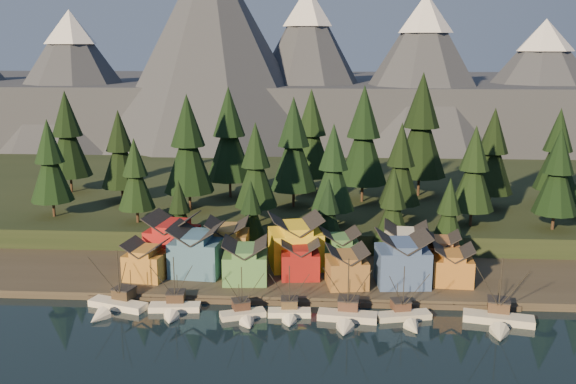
# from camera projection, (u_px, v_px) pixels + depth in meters

# --- Properties ---
(ground) EXTENTS (500.00, 500.00, 0.00)m
(ground) POSITION_uv_depth(u_px,v_px,m) (296.00, 342.00, 104.01)
(ground) COLOR black
(ground) RESTS_ON ground
(shore_strip) EXTENTS (400.00, 50.00, 1.50)m
(shore_strip) POSITION_uv_depth(u_px,v_px,m) (305.00, 258.00, 142.74)
(shore_strip) COLOR #352F27
(shore_strip) RESTS_ON ground
(hillside) EXTENTS (420.00, 100.00, 6.00)m
(hillside) POSITION_uv_depth(u_px,v_px,m) (311.00, 196.00, 190.84)
(hillside) COLOR black
(hillside) RESTS_ON ground
(dock) EXTENTS (80.00, 4.00, 1.00)m
(dock) POSITION_uv_depth(u_px,v_px,m) (301.00, 300.00, 119.94)
(dock) COLOR #463D32
(dock) RESTS_ON ground
(mountain_ridge) EXTENTS (560.00, 190.00, 90.00)m
(mountain_ridge) POSITION_uv_depth(u_px,v_px,m) (310.00, 89.00, 306.07)
(mountain_ridge) COLOR #3F4552
(mountain_ridge) RESTS_ON ground
(boat_0) EXTENTS (11.72, 12.19, 12.02)m
(boat_0) POSITION_uv_depth(u_px,v_px,m) (113.00, 299.00, 115.94)
(boat_0) COLOR white
(boat_0) RESTS_ON ground
(boat_1) EXTENTS (9.63, 10.36, 11.10)m
(boat_1) POSITION_uv_depth(u_px,v_px,m) (174.00, 301.00, 115.02)
(boat_1) COLOR white
(boat_1) RESTS_ON ground
(boat_2) EXTENTS (8.60, 9.10, 10.19)m
(boat_2) POSITION_uv_depth(u_px,v_px,m) (244.00, 308.00, 112.31)
(boat_2) COLOR silver
(boat_2) RESTS_ON ground
(boat_3) EXTENTS (7.93, 8.56, 10.17)m
(boat_3) POSITION_uv_depth(u_px,v_px,m) (289.00, 307.00, 112.97)
(boat_3) COLOR white
(boat_3) RESTS_ON ground
(boat_4) EXTENTS (10.93, 11.69, 12.25)m
(boat_4) POSITION_uv_depth(u_px,v_px,m) (347.00, 310.00, 110.91)
(boat_4) COLOR beige
(boat_4) RESTS_ON ground
(boat_5) EXTENTS (10.13, 10.65, 10.57)m
(boat_5) POSITION_uv_depth(u_px,v_px,m) (406.00, 311.00, 111.43)
(boat_5) COLOR beige
(boat_5) RESTS_ON ground
(boat_6) EXTENTS (12.63, 13.33, 12.81)m
(boat_6) POSITION_uv_depth(u_px,v_px,m) (499.00, 313.00, 109.66)
(boat_6) COLOR beige
(boat_6) RESTS_ON ground
(house_front_0) EXTENTS (8.66, 8.31, 7.63)m
(house_front_0) POSITION_uv_depth(u_px,v_px,m) (146.00, 259.00, 127.33)
(house_front_0) COLOR #AD752C
(house_front_0) RESTS_ON shore_strip
(house_front_1) EXTENTS (10.70, 10.34, 10.22)m
(house_front_1) POSITION_uv_depth(u_px,v_px,m) (197.00, 248.00, 129.67)
(house_front_1) COLOR #3A658A
(house_front_1) RESTS_ON shore_strip
(house_front_2) EXTENTS (9.11, 9.17, 8.37)m
(house_front_2) POSITION_uv_depth(u_px,v_px,m) (245.00, 259.00, 125.94)
(house_front_2) COLOR #4B8548
(house_front_2) RESTS_ON shore_strip
(house_front_3) EXTENTS (8.18, 7.86, 7.66)m
(house_front_3) POSITION_uv_depth(u_px,v_px,m) (300.00, 258.00, 128.09)
(house_front_3) COLOR maroon
(house_front_3) RESTS_ON shore_strip
(house_front_4) EXTENTS (8.64, 9.14, 7.65)m
(house_front_4) POSITION_uv_depth(u_px,v_px,m) (347.00, 265.00, 123.59)
(house_front_4) COLOR olive
(house_front_4) RESTS_ON shore_strip
(house_front_5) EXTENTS (10.56, 9.76, 10.30)m
(house_front_5) POSITION_uv_depth(u_px,v_px,m) (403.00, 257.00, 123.95)
(house_front_5) COLOR #3B558C
(house_front_5) RESTS_ON shore_strip
(house_front_6) EXTENTS (8.06, 7.67, 7.61)m
(house_front_6) POSITION_uv_depth(u_px,v_px,m) (453.00, 264.00, 124.66)
(house_front_6) COLOR #A66A2A
(house_front_6) RESTS_ON shore_strip
(house_back_0) EXTENTS (11.12, 10.80, 10.68)m
(house_back_0) POSITION_uv_depth(u_px,v_px,m) (172.00, 238.00, 135.85)
(house_back_0) COLOR maroon
(house_back_0) RESTS_ON shore_strip
(house_back_1) EXTENTS (8.78, 8.88, 9.61)m
(house_back_1) POSITION_uv_depth(u_px,v_px,m) (228.00, 241.00, 135.67)
(house_back_1) COLOR olive
(house_back_1) RESTS_ON shore_strip
(house_back_2) EXTENTS (12.34, 11.70, 11.10)m
(house_back_2) POSITION_uv_depth(u_px,v_px,m) (296.00, 240.00, 133.42)
(house_back_2) COLOR yellow
(house_back_2) RESTS_ON shore_strip
(house_back_3) EXTENTS (8.81, 8.08, 7.98)m
(house_back_3) POSITION_uv_depth(u_px,v_px,m) (340.00, 247.00, 134.23)
(house_back_3) COLOR #427740
(house_back_3) RESTS_ON shore_strip
(house_back_4) EXTENTS (9.48, 9.16, 9.53)m
(house_back_4) POSITION_uv_depth(u_px,v_px,m) (405.00, 245.00, 132.85)
(house_back_4) COLOR silver
(house_back_4) RESTS_ON shore_strip
(house_back_5) EXTENTS (7.74, 7.82, 8.02)m
(house_back_5) POSITION_uv_depth(u_px,v_px,m) (441.00, 251.00, 131.74)
(house_back_5) COLOR #9A6036
(house_back_5) RESTS_ON shore_strip
(tree_hill_0) EXTENTS (10.27, 10.27, 23.93)m
(tree_hill_0) POSITION_uv_depth(u_px,v_px,m) (50.00, 164.00, 154.05)
(tree_hill_0) COLOR #332319
(tree_hill_0) RESTS_ON hillside
(tree_hill_1) EXTENTS (10.53, 10.53, 24.53)m
(tree_hill_1) POSITION_uv_depth(u_px,v_px,m) (120.00, 152.00, 168.80)
(tree_hill_1) COLOR #332319
(tree_hill_1) RESTS_ON hillside
(tree_hill_2) EXTENTS (8.65, 8.65, 20.16)m
(tree_hill_2) POSITION_uv_depth(u_px,v_px,m) (135.00, 177.00, 149.28)
(tree_hill_2) COLOR #332319
(tree_hill_2) RESTS_ON hillside
(tree_hill_3) EXTENTS (12.63, 12.63, 29.41)m
(tree_hill_3) POSITION_uv_depth(u_px,v_px,m) (188.00, 148.00, 159.20)
(tree_hill_3) COLOR #332319
(tree_hill_3) RESTS_ON hillside
(tree_hill_4) EXTENTS (12.99, 12.99, 30.25)m
(tree_hill_4) POSITION_uv_depth(u_px,v_px,m) (229.00, 137.00, 173.19)
(tree_hill_4) COLOR #332319
(tree_hill_4) RESTS_ON hillside
(tree_hill_5) EXTENTS (10.21, 10.21, 23.78)m
(tree_hill_5) POSITION_uv_depth(u_px,v_px,m) (256.00, 168.00, 149.07)
(tree_hill_5) COLOR #332319
(tree_hill_5) RESTS_ON hillside
(tree_hill_6) EXTENTS (12.22, 12.22, 28.47)m
(tree_hill_6) POSITION_uv_depth(u_px,v_px,m) (294.00, 147.00, 162.59)
(tree_hill_6) COLOR #332319
(tree_hill_6) RESTS_ON hillside
(tree_hill_7) EXTENTS (10.24, 10.24, 23.85)m
(tree_hill_7) POSITION_uv_depth(u_px,v_px,m) (333.00, 171.00, 146.02)
(tree_hill_7) COLOR #332319
(tree_hill_7) RESTS_ON hillside
(tree_hill_8) EXTENTS (13.30, 13.30, 30.99)m
(tree_hill_8) POSITION_uv_depth(u_px,v_px,m) (364.00, 139.00, 167.99)
(tree_hill_8) COLOR #332319
(tree_hill_8) RESTS_ON hillside
(tree_hill_9) EXTENTS (10.03, 10.03, 23.36)m
(tree_hill_9) POSITION_uv_depth(u_px,v_px,m) (401.00, 167.00, 151.91)
(tree_hill_9) COLOR #332319
(tree_hill_9) RESTS_ON hillside
(tree_hill_10) EXTENTS (14.58, 14.58, 33.96)m
(tree_hill_10) POSITION_uv_depth(u_px,v_px,m) (421.00, 129.00, 174.43)
(tree_hill_10) COLOR #332319
(tree_hill_10) RESTS_ON hillside
(tree_hill_11) EXTENTS (10.08, 10.08, 23.48)m
(tree_hill_11) POSITION_uv_depth(u_px,v_px,m) (474.00, 172.00, 146.06)
(tree_hill_11) COLOR #332319
(tree_hill_11) RESTS_ON hillside
(tree_hill_12) EXTENTS (11.11, 11.11, 25.89)m
(tree_hill_12) POSITION_uv_depth(u_px,v_px,m) (492.00, 154.00, 160.84)
(tree_hill_12) COLOR #332319
(tree_hill_12) RESTS_ON hillside
(tree_hill_13) EXTENTS (10.00, 10.00, 23.31)m
(tree_hill_13) POSITION_uv_depth(u_px,v_px,m) (558.00, 175.00, 143.04)
(tree_hill_13) COLOR #332319
(tree_hill_13) RESTS_ON hillside
(tree_hill_14) EXTENTS (10.87, 10.87, 25.33)m
(tree_hill_14) POSITION_uv_depth(u_px,v_px,m) (557.00, 152.00, 165.64)
(tree_hill_14) COLOR #332319
(tree_hill_14) RESTS_ON hillside
(tree_hill_15) EXTENTS (12.58, 12.58, 29.30)m
(tree_hill_15) POSITION_uv_depth(u_px,v_px,m) (311.00, 136.00, 178.77)
(tree_hill_15) COLOR #332319
(tree_hill_15) RESTS_ON hillside
(tree_hill_16) EXTENTS (12.34, 12.34, 28.76)m
(tree_hill_16) POSITION_uv_depth(u_px,v_px,m) (68.00, 137.00, 179.10)
(tree_hill_16) COLOR #332319
(tree_hill_16) RESTS_ON hillside
(tree_shore_0) EXTENTS (7.13, 7.13, 16.62)m
(tree_shore_0) POSITION_uv_depth(u_px,v_px,m) (180.00, 213.00, 142.22)
(tree_shore_0) COLOR #332319
(tree_shore_0) RESTS_ON shore_strip
(tree_shore_1) EXTENTS (7.20, 7.20, 16.77)m
(tree_shore_1) POSITION_uv_depth(u_px,v_px,m) (251.00, 214.00, 141.23)
(tree_shore_1) COLOR #332319
(tree_shore_1) RESTS_ON shore_strip
(tree_shore_2) EXTENTS (7.51, 7.51, 17.49)m
(tree_shore_2) POSITION_uv_depth(u_px,v_px,m) (328.00, 213.00, 140.11)
(tree_shore_2) COLOR #332319
(tree_shore_2) RESTS_ON shore_strip
(tree_shore_3) EXTENTS (8.55, 8.55, 19.93)m
(tree_shore_3) POSITION_uv_depth(u_px,v_px,m) (393.00, 208.00, 138.95)
(tree_shore_3) COLOR #332319
(tree_shore_3) RESTS_ON shore_strip
(tree_shore_4) EXTENTS (7.69, 7.69, 17.91)m
(tree_shore_4) POSITION_uv_depth(u_px,v_px,m) (449.00, 214.00, 138.47)
(tree_shore_4) COLOR #332319
(tree_shore_4) RESTS_ON shore_strip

